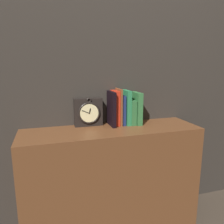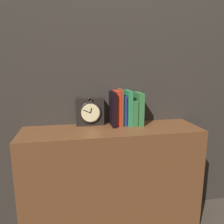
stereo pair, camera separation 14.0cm
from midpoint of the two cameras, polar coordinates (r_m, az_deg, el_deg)
name	(u,v)px [view 2 (the right image)]	position (r m, az deg, el deg)	size (l,w,h in m)	color
wall_back	(107,44)	(1.56, 1.25, 17.47)	(6.00, 0.05, 2.60)	#2D2823
bookshelf	(112,181)	(1.57, 2.67, -17.62)	(1.17, 0.34, 0.75)	brown
clock	(90,112)	(1.50, -3.14, 0.06)	(0.19, 0.07, 0.20)	black
book_slot0_black	(113,109)	(1.48, 2.88, 0.83)	(0.02, 0.15, 0.24)	black
book_slot1_red	(117,108)	(1.50, 3.88, 1.03)	(0.04, 0.12, 0.24)	red
book_slot2_brown	(120,107)	(1.50, 4.87, 1.29)	(0.01, 0.13, 0.25)	brown
book_slot3_navy	(123,110)	(1.52, 5.61, 0.52)	(0.03, 0.12, 0.21)	navy
book_slot4_green	(128,108)	(1.52, 6.91, 1.13)	(0.03, 0.13, 0.24)	#267344
book_slot5_green	(133,112)	(1.54, 8.10, -0.08)	(0.03, 0.14, 0.17)	#2B6133
book_slot6_green	(139,109)	(1.54, 9.58, 0.87)	(0.03, 0.15, 0.22)	#2E6735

